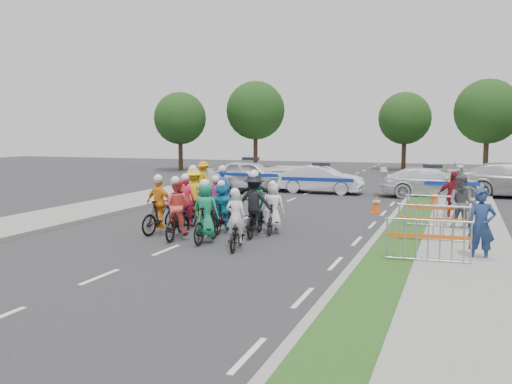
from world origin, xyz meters
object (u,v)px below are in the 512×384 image
(barrier_2, at_px, (437,213))
(cone_0, at_px, (376,204))
(rider_6, at_px, (187,211))
(marshal_hiviz, at_px, (204,178))
(spectator_0, at_px, (481,226))
(barrier_1, at_px, (434,225))
(police_car_0, at_px, (251,175))
(rider_5, at_px, (222,210))
(rider_11, at_px, (255,200))
(rider_2, at_px, (177,216))
(rider_7, at_px, (273,213))
(rider_9, at_px, (217,206))
(spectator_1, at_px, (462,204))
(rider_1, at_px, (206,218))
(tree_0, at_px, (180,118))
(rider_0, at_px, (236,229))
(tree_1, at_px, (488,112))
(rider_10, at_px, (194,200))
(spectator_2, at_px, (453,196))
(rider_3, at_px, (160,211))
(tree_3, at_px, (255,111))
(police_car_2, at_px, (432,183))
(tree_4, at_px, (405,118))
(parked_bike, at_px, (189,186))
(rider_8, at_px, (255,209))
(cone_1, at_px, (434,198))
(police_car_1, at_px, (321,179))
(rider_12, at_px, (223,201))
(barrier_0, at_px, (428,243))

(barrier_2, height_order, cone_0, barrier_2)
(rider_6, xyz_separation_m, marshal_hiviz, (-3.73, 9.29, 0.23))
(spectator_0, xyz_separation_m, barrier_1, (-1.18, 1.98, -0.35))
(rider_6, height_order, police_car_0, rider_6)
(rider_5, height_order, rider_6, rider_6)
(rider_11, relative_size, police_car_0, 0.39)
(rider_2, bearing_deg, rider_7, -148.77)
(rider_9, distance_m, spectator_1, 7.90)
(rider_1, distance_m, tree_0, 30.59)
(rider_0, distance_m, tree_0, 31.63)
(rider_7, relative_size, tree_1, 0.24)
(rider_10, relative_size, tree_1, 0.30)
(spectator_2, bearing_deg, rider_5, -150.20)
(rider_3, distance_m, tree_3, 31.11)
(marshal_hiviz, bearing_deg, barrier_2, 178.22)
(rider_2, bearing_deg, police_car_2, -122.03)
(rider_5, height_order, tree_4, tree_4)
(rider_7, relative_size, parked_bike, 1.04)
(rider_7, xyz_separation_m, police_car_2, (4.19, 11.78, 0.06))
(rider_3, relative_size, rider_8, 1.06)
(rider_0, relative_size, tree_0, 0.27)
(barrier_1, bearing_deg, spectator_2, 84.65)
(rider_6, distance_m, rider_10, 1.52)
(spectator_2, xyz_separation_m, tree_3, (-16.13, 24.13, 4.00))
(tree_0, bearing_deg, spectator_0, -50.71)
(spectator_1, bearing_deg, cone_0, 139.18)
(rider_7, xyz_separation_m, police_car_0, (-5.30, 12.31, 0.15))
(rider_11, distance_m, police_car_2, 11.28)
(rider_1, bearing_deg, marshal_hiviz, -65.93)
(rider_6, height_order, cone_0, rider_6)
(rider_9, xyz_separation_m, spectator_0, (8.22, -2.90, 0.25))
(rider_6, xyz_separation_m, police_car_2, (7.04, 12.10, 0.11))
(rider_9, height_order, tree_0, tree_0)
(rider_9, bearing_deg, tree_1, -99.23)
(rider_1, xyz_separation_m, rider_7, (1.34, 2.07, -0.06))
(spectator_0, xyz_separation_m, tree_4, (-4.88, 32.74, 3.28))
(police_car_2, height_order, cone_1, police_car_2)
(rider_2, distance_m, cone_1, 12.45)
(police_car_0, distance_m, marshal_hiviz, 3.58)
(tree_3, bearing_deg, police_car_1, -60.06)
(rider_3, distance_m, cone_1, 12.51)
(rider_12, height_order, police_car_1, rider_12)
(police_car_1, height_order, marshal_hiviz, marshal_hiviz)
(spectator_1, bearing_deg, rider_2, -145.88)
(rider_6, height_order, parked_bike, rider_6)
(barrier_2, bearing_deg, rider_9, -167.09)
(rider_9, distance_m, police_car_0, 11.94)
(rider_9, distance_m, tree_4, 30.23)
(barrier_0, relative_size, tree_3, 0.27)
(rider_10, distance_m, cone_0, 7.26)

